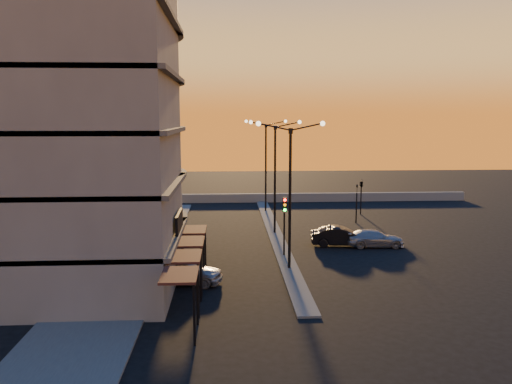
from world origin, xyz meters
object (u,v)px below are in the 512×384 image
(traffic_light_main, at_px, (285,217))
(car_wagon, at_px, (375,238))
(car_hatchback, at_px, (185,271))
(streetlamp_mid, at_px, (275,168))
(car_sedan, at_px, (341,236))

(traffic_light_main, bearing_deg, car_wagon, 19.25)
(traffic_light_main, xyz_separation_m, car_hatchback, (-6.50, -5.23, -2.12))
(car_hatchback, height_order, car_wagon, car_hatchback)
(traffic_light_main, bearing_deg, streetlamp_mid, 90.00)
(car_sedan, bearing_deg, streetlamp_mid, 53.86)
(traffic_light_main, bearing_deg, car_hatchback, -141.18)
(car_hatchback, distance_m, car_sedan, 13.79)
(car_hatchback, bearing_deg, traffic_light_main, -37.55)
(traffic_light_main, distance_m, car_hatchback, 8.61)
(traffic_light_main, height_order, car_wagon, traffic_light_main)
(car_wagon, bearing_deg, car_sedan, 83.10)
(car_wagon, bearing_deg, streetlamp_mid, 58.62)
(streetlamp_mid, height_order, traffic_light_main, streetlamp_mid)
(car_hatchback, bearing_deg, car_sedan, -40.36)
(streetlamp_mid, height_order, car_hatchback, streetlamp_mid)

